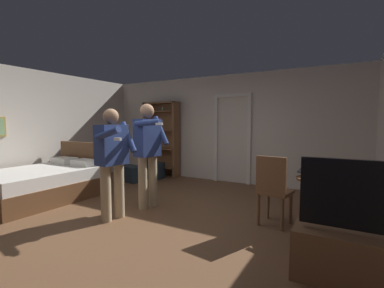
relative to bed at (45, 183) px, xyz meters
The scene contains 15 objects.
ground_plane 2.28m from the bed, ahead, with size 7.03×7.03×0.00m, color brown.
wall_back 4.02m from the bed, 54.63° to the left, with size 6.63×0.12×2.59m, color silver.
wall_left 1.41m from the bed, behind, with size 0.15×6.56×2.59m.
doorway_frame 4.13m from the bed, 50.23° to the left, with size 0.93×0.08×2.13m.
bed is the anchor object (origin of this frame).
bookshelf 3.11m from the bed, 78.33° to the left, with size 1.02×0.32×1.99m.
tv_flatscreen 5.16m from the bed, ahead, with size 1.16×0.40×1.13m.
side_table 4.76m from the bed, 11.58° to the left, with size 0.57×0.57×0.70m.
laptop 4.73m from the bed, 11.20° to the left, with size 0.41×0.41×0.17m.
bottle_on_table 4.91m from the bed, 10.33° to the left, with size 0.06×0.06×0.24m.
wooden_chair 4.19m from the bed, 10.30° to the left, with size 0.48×0.48×0.99m.
person_blue_shirt 2.09m from the bed, ahead, with size 0.66×0.64×1.65m.
person_striped_shirt 2.27m from the bed, 14.29° to the left, with size 0.72×0.64×1.76m.
suitcase_dark 2.57m from the bed, 76.08° to the left, with size 0.56×0.35×0.42m, color #1E2D38.
suitcase_small 2.00m from the bed, 79.38° to the left, with size 0.59×0.38×0.38m, color #1E2D38.
Camera 1 is at (2.74, -3.01, 1.45)m, focal length 25.51 mm.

